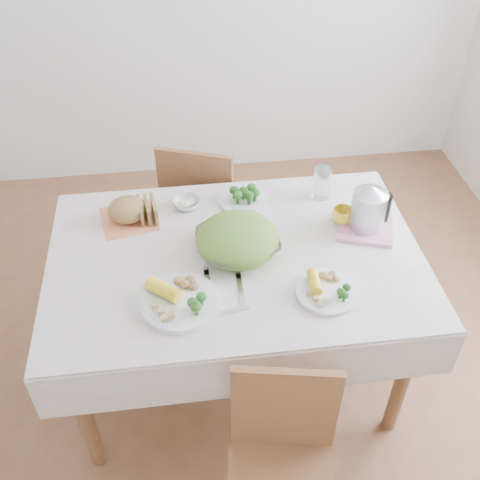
{
  "coord_description": "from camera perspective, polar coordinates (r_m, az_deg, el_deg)",
  "views": [
    {
      "loc": [
        -0.2,
        -1.65,
        2.29
      ],
      "look_at": [
        0.02,
        0.02,
        0.82
      ],
      "focal_mm": 42.0,
      "sensor_mm": 36.0,
      "label": 1
    }
  ],
  "objects": [
    {
      "name": "tablecloth",
      "position": [
        2.26,
        -0.44,
        -1.6
      ],
      "size": [
        1.5,
        1.0,
        0.01
      ],
      "primitive_type": "cube",
      "color": "beige",
      "rests_on": "dining_table"
    },
    {
      "name": "fruit_bowl",
      "position": [
        2.5,
        -5.42,
        3.73
      ],
      "size": [
        0.14,
        0.14,
        0.04
      ],
      "primitive_type": "imported",
      "rotation": [
        0.0,
        0.0,
        -0.17
      ],
      "color": "white",
      "rests_on": "tablecloth"
    },
    {
      "name": "bread_loaf",
      "position": [
        2.44,
        -11.39,
        3.13
      ],
      "size": [
        0.17,
        0.16,
        0.1
      ],
      "primitive_type": "ellipsoid",
      "rotation": [
        0.0,
        0.0,
        -0.03
      ],
      "color": "brown",
      "rests_on": "napkin"
    },
    {
      "name": "electric_kettle",
      "position": [
        2.37,
        12.95,
        3.45
      ],
      "size": [
        0.18,
        0.18,
        0.2
      ],
      "primitive_type": "cylinder",
      "rotation": [
        0.0,
        0.0,
        0.28
      ],
      "color": "#B2B5BA",
      "rests_on": "pink_tray"
    },
    {
      "name": "yellow_mug",
      "position": [
        2.43,
        10.38,
        2.45
      ],
      "size": [
        0.1,
        0.1,
        0.07
      ],
      "primitive_type": "imported",
      "rotation": [
        0.0,
        0.0,
        0.16
      ],
      "color": "yellow",
      "rests_on": "tablecloth"
    },
    {
      "name": "fork_left",
      "position": [
        2.13,
        -3.22,
        -4.66
      ],
      "size": [
        0.02,
        0.17,
        0.0
      ],
      "primitive_type": "cube",
      "rotation": [
        0.0,
        0.0,
        0.03
      ],
      "color": "silver",
      "rests_on": "tablecloth"
    },
    {
      "name": "broccoli_plate",
      "position": [
        2.52,
        0.34,
        4.04
      ],
      "size": [
        0.23,
        0.23,
        0.02
      ],
      "primitive_type": "cylinder",
      "rotation": [
        0.0,
        0.0,
        0.03
      ],
      "color": "beige",
      "rests_on": "tablecloth"
    },
    {
      "name": "chair_far",
      "position": [
        3.03,
        -3.39,
        4.03
      ],
      "size": [
        0.51,
        0.51,
        0.88
      ],
      "primitive_type": "cube",
      "rotation": [
        0.0,
        0.0,
        2.78
      ],
      "color": "brown",
      "rests_on": "floor"
    },
    {
      "name": "napkin",
      "position": [
        2.47,
        -11.22,
        2.1
      ],
      "size": [
        0.27,
        0.27,
        0.0
      ],
      "primitive_type": "cube",
      "rotation": [
        0.0,
        0.0,
        0.19
      ],
      "color": "#E3794A",
      "rests_on": "tablecloth"
    },
    {
      "name": "pink_tray",
      "position": [
        2.43,
        12.56,
        1.34
      ],
      "size": [
        0.29,
        0.29,
        0.02
      ],
      "primitive_type": "cube",
      "rotation": [
        0.0,
        0.0,
        -0.33
      ],
      "color": "pink",
      "rests_on": "tablecloth"
    },
    {
      "name": "dinner_plate_left",
      "position": [
        2.07,
        -6.1,
        -6.33
      ],
      "size": [
        0.4,
        0.4,
        0.02
      ],
      "primitive_type": "cylinder",
      "rotation": [
        0.0,
        0.0,
        0.52
      ],
      "color": "white",
      "rests_on": "tablecloth"
    },
    {
      "name": "salad_bowl",
      "position": [
        2.25,
        -0.23,
        -0.41
      ],
      "size": [
        0.39,
        0.39,
        0.08
      ],
      "primitive_type": "imported",
      "rotation": [
        0.0,
        0.0,
        0.29
      ],
      "color": "white",
      "rests_on": "tablecloth"
    },
    {
      "name": "fork_right",
      "position": [
        2.12,
        0.06,
        -5.03
      ],
      "size": [
        0.02,
        0.17,
        0.0
      ],
      "primitive_type": "cube",
      "rotation": [
        0.0,
        0.0,
        -0.02
      ],
      "color": "silver",
      "rests_on": "tablecloth"
    },
    {
      "name": "dining_table",
      "position": [
        2.53,
        -0.39,
        -7.94
      ],
      "size": [
        1.4,
        0.9,
        0.75
      ],
      "primitive_type": "cube",
      "color": "brown",
      "rests_on": "floor"
    },
    {
      "name": "knife",
      "position": [
        2.04,
        -1.58,
        -7.4
      ],
      "size": [
        0.19,
        0.06,
        0.0
      ],
      "primitive_type": "cube",
      "rotation": [
        0.0,
        0.0,
        1.75
      ],
      "color": "silver",
      "rests_on": "tablecloth"
    },
    {
      "name": "glass_tumbler",
      "position": [
        2.55,
        8.28,
        5.6
      ],
      "size": [
        0.09,
        0.09,
        0.15
      ],
      "primitive_type": "cylinder",
      "rotation": [
        0.0,
        0.0,
        -0.24
      ],
      "color": "white",
      "rests_on": "tablecloth"
    },
    {
      "name": "dinner_plate_right",
      "position": [
        2.12,
        8.83,
        -5.2
      ],
      "size": [
        0.31,
        0.31,
        0.02
      ],
      "primitive_type": "cylinder",
      "rotation": [
        0.0,
        0.0,
        -0.4
      ],
      "color": "white",
      "rests_on": "tablecloth"
    },
    {
      "name": "floor",
      "position": [
        2.83,
        -0.36,
        -12.93
      ],
      "size": [
        3.6,
        3.6,
        0.0
      ],
      "primitive_type": "plane",
      "color": "brown",
      "rests_on": "ground"
    }
  ]
}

